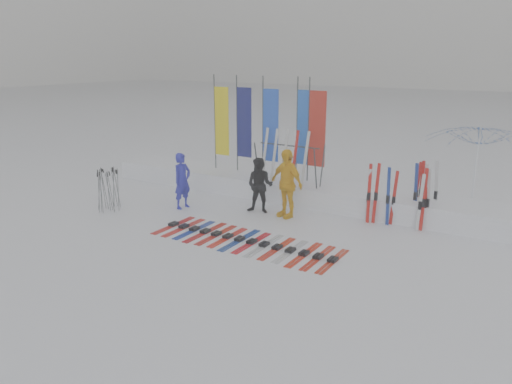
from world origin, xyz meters
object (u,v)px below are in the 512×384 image
Objects in this scene: ski_row at (245,240)px; tent_canopy at (476,170)px; person_yellow at (286,183)px; ski_rack at (289,159)px; person_blue at (182,181)px; person_black at (260,186)px.

tent_canopy is at bearing 49.24° from ski_row.
ski_rack is at bearing 132.88° from person_yellow.
tent_canopy reaches higher than ski_row.
person_black is (2.18, 0.82, -0.03)m from person_blue.
person_blue is 3.50m from ski_row.
person_yellow is (3.01, 0.88, 0.14)m from person_blue.
person_black is 0.85m from person_yellow.
person_blue is 1.03× the size of person_black.
ski_rack is at bearing 66.74° from person_black.
ski_row is (-4.37, -5.07, -1.29)m from tent_canopy.
person_blue is at bearing -173.52° from person_black.
person_yellow is 1.49m from ski_rack.
ski_rack is at bearing 101.18° from ski_row.
person_black is 0.83× the size of person_yellow.
person_blue is 0.82× the size of ski_rack.
tent_canopy is at bearing 16.51° from ski_rack.
tent_canopy is 1.45× the size of ski_rack.
person_black is 1.48m from ski_rack.
person_blue is 0.35× the size of ski_row.
ski_rack is (2.40, 2.17, 0.55)m from person_blue.
person_blue is 3.14m from person_yellow.
person_yellow is at bearing 92.41° from ski_row.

